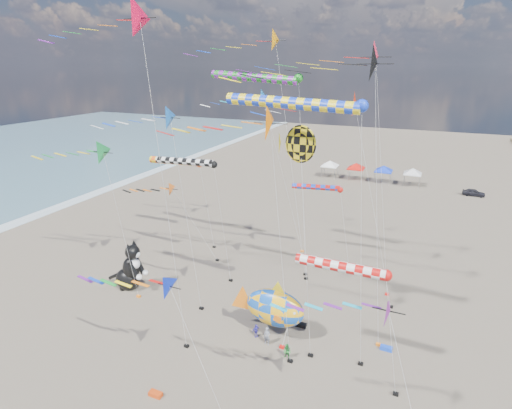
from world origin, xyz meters
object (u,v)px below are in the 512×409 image
(cat_inflatable, at_px, (129,265))
(fish_inflatable, at_px, (274,308))
(person_adult, at_px, (267,336))
(child_green, at_px, (287,352))
(child_blue, at_px, (256,331))
(parked_car, at_px, (474,193))

(cat_inflatable, relative_size, fish_inflatable, 0.80)
(fish_inflatable, bearing_deg, cat_inflatable, 174.88)
(person_adult, xyz_separation_m, child_green, (2.00, -0.92, -0.13))
(child_green, bearing_deg, cat_inflatable, -174.85)
(person_adult, relative_size, child_blue, 1.31)
(parked_car, bearing_deg, person_adult, 163.69)
(fish_inflatable, height_order, person_adult, fish_inflatable)
(child_green, bearing_deg, person_adult, 171.32)
(person_adult, bearing_deg, fish_inflatable, 84.09)
(cat_inflatable, height_order, child_green, cat_inflatable)
(cat_inflatable, xyz_separation_m, fish_inflatable, (15.51, -1.39, 0.22))
(cat_inflatable, bearing_deg, child_blue, -8.81)
(fish_inflatable, bearing_deg, child_green, -46.89)
(cat_inflatable, relative_size, child_blue, 4.36)
(fish_inflatable, xyz_separation_m, child_green, (1.82, -1.95, -2.12))
(cat_inflatable, bearing_deg, person_adult, -10.00)
(cat_inflatable, distance_m, child_green, 17.76)
(child_green, relative_size, parked_car, 0.37)
(child_blue, bearing_deg, parked_car, 11.91)
(fish_inflatable, relative_size, child_green, 5.00)
(fish_inflatable, relative_size, child_blue, 5.43)
(cat_inflatable, distance_m, parked_car, 56.65)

